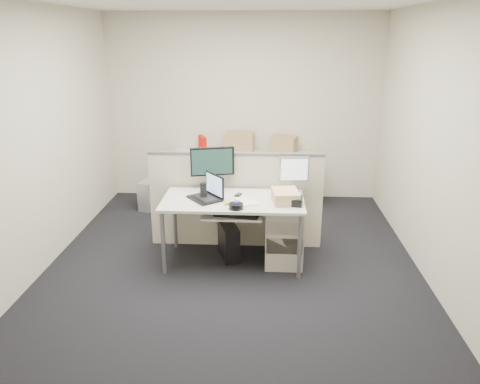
# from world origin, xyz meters

# --- Properties ---
(floor) EXTENTS (4.00, 4.50, 0.01)m
(floor) POSITION_xyz_m (0.00, 0.00, -0.01)
(floor) COLOR black
(floor) RESTS_ON ground
(wall_back) EXTENTS (4.00, 0.02, 2.70)m
(wall_back) POSITION_xyz_m (0.00, 2.25, 1.35)
(wall_back) COLOR beige
(wall_back) RESTS_ON ground
(wall_front) EXTENTS (4.00, 0.02, 2.70)m
(wall_front) POSITION_xyz_m (0.00, -2.25, 1.35)
(wall_front) COLOR beige
(wall_front) RESTS_ON ground
(wall_left) EXTENTS (0.02, 4.50, 2.70)m
(wall_left) POSITION_xyz_m (-2.00, 0.00, 1.35)
(wall_left) COLOR beige
(wall_left) RESTS_ON ground
(wall_right) EXTENTS (0.02, 4.50, 2.70)m
(wall_right) POSITION_xyz_m (2.00, 0.00, 1.35)
(wall_right) COLOR beige
(wall_right) RESTS_ON ground
(desk) EXTENTS (1.50, 0.75, 0.73)m
(desk) POSITION_xyz_m (0.00, 0.00, 0.66)
(desk) COLOR silver
(desk) RESTS_ON floor
(keyboard_tray) EXTENTS (0.62, 0.32, 0.02)m
(keyboard_tray) POSITION_xyz_m (0.00, -0.18, 0.62)
(keyboard_tray) COLOR silver
(keyboard_tray) RESTS_ON desk
(drawer_pedestal) EXTENTS (0.40, 0.55, 0.65)m
(drawer_pedestal) POSITION_xyz_m (0.55, 0.05, 0.33)
(drawer_pedestal) COLOR #AEA696
(drawer_pedestal) RESTS_ON floor
(cubicle_partition) EXTENTS (2.00, 0.06, 1.10)m
(cubicle_partition) POSITION_xyz_m (0.00, 0.45, 0.55)
(cubicle_partition) COLOR beige
(cubicle_partition) RESTS_ON floor
(back_counter) EXTENTS (2.00, 0.60, 0.72)m
(back_counter) POSITION_xyz_m (0.00, 1.93, 0.36)
(back_counter) COLOR #AEA696
(back_counter) RESTS_ON floor
(monitor_main) EXTENTS (0.52, 0.29, 0.49)m
(monitor_main) POSITION_xyz_m (-0.25, 0.32, 0.97)
(monitor_main) COLOR black
(monitor_main) RESTS_ON desk
(monitor_small) EXTENTS (0.34, 0.18, 0.40)m
(monitor_small) POSITION_xyz_m (0.65, 0.26, 0.93)
(monitor_small) COLOR #B7B7BC
(monitor_small) RESTS_ON desk
(laptop) EXTENTS (0.42, 0.43, 0.26)m
(laptop) POSITION_xyz_m (-0.30, -0.02, 0.86)
(laptop) COLOR black
(laptop) RESTS_ON desk
(trackball) EXTENTS (0.17, 0.17, 0.06)m
(trackball) POSITION_xyz_m (0.05, -0.28, 0.76)
(trackball) COLOR black
(trackball) RESTS_ON desk
(desk_phone) EXTENTS (0.26, 0.23, 0.08)m
(desk_phone) POSITION_xyz_m (0.60, -0.11, 0.77)
(desk_phone) COLOR black
(desk_phone) RESTS_ON desk
(paper_stack) EXTENTS (0.26, 0.29, 0.01)m
(paper_stack) POSITION_xyz_m (0.15, -0.08, 0.74)
(paper_stack) COLOR silver
(paper_stack) RESTS_ON desk
(sticky_pad) EXTENTS (0.10, 0.10, 0.01)m
(sticky_pad) POSITION_xyz_m (0.18, 0.00, 0.74)
(sticky_pad) COLOR yellow
(sticky_pad) RESTS_ON desk
(travel_mug) EXTENTS (0.09, 0.09, 0.15)m
(travel_mug) POSITION_xyz_m (-0.32, 0.02, 0.81)
(travel_mug) COLOR black
(travel_mug) RESTS_ON desk
(banana) EXTENTS (0.19, 0.13, 0.04)m
(banana) POSITION_xyz_m (0.00, -0.15, 0.75)
(banana) COLOR yellow
(banana) RESTS_ON desk
(cellphone) EXTENTS (0.08, 0.12, 0.01)m
(cellphone) POSITION_xyz_m (0.05, 0.13, 0.74)
(cellphone) COLOR black
(cellphone) RESTS_ON desk
(manila_folders) EXTENTS (0.30, 0.36, 0.12)m
(manila_folders) POSITION_xyz_m (0.55, -0.05, 0.79)
(manila_folders) COLOR tan
(manila_folders) RESTS_ON desk
(keyboard) EXTENTS (0.47, 0.24, 0.03)m
(keyboard) POSITION_xyz_m (0.05, -0.22, 0.64)
(keyboard) COLOR black
(keyboard) RESTS_ON keyboard_tray
(pc_tower_desk) EXTENTS (0.28, 0.44, 0.39)m
(pc_tower_desk) POSITION_xyz_m (-0.06, 0.11, 0.19)
(pc_tower_desk) COLOR black
(pc_tower_desk) RESTS_ON floor
(pc_tower_spare_dark) EXTENTS (0.19, 0.47, 0.44)m
(pc_tower_spare_dark) POSITION_xyz_m (-1.05, 1.87, 0.22)
(pc_tower_spare_dark) COLOR black
(pc_tower_spare_dark) RESTS_ON floor
(pc_tower_spare_silver) EXTENTS (0.31, 0.48, 0.42)m
(pc_tower_spare_silver) POSITION_xyz_m (-1.30, 1.63, 0.21)
(pc_tower_spare_silver) COLOR #B7B7BC
(pc_tower_spare_silver) RESTS_ON floor
(cardboard_box_left) EXTENTS (0.43, 0.33, 0.31)m
(cardboard_box_left) POSITION_xyz_m (-0.05, 2.05, 0.88)
(cardboard_box_left) COLOR #A28955
(cardboard_box_left) RESTS_ON back_counter
(cardboard_box_right) EXTENTS (0.43, 0.38, 0.26)m
(cardboard_box_right) POSITION_xyz_m (0.60, 2.05, 0.85)
(cardboard_box_right) COLOR #A28955
(cardboard_box_right) RESTS_ON back_counter
(red_binder) EXTENTS (0.16, 0.28, 0.25)m
(red_binder) POSITION_xyz_m (-0.59, 2.03, 0.85)
(red_binder) COLOR #BD0A00
(red_binder) RESTS_ON back_counter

